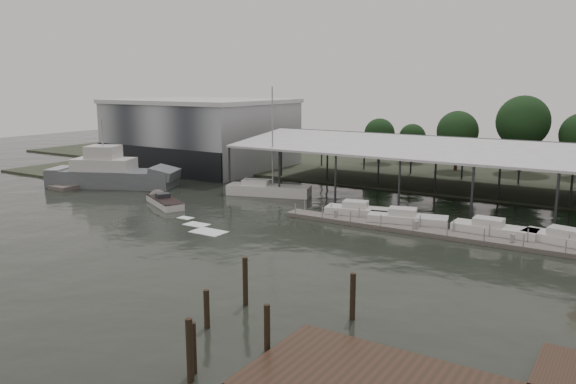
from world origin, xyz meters
The scene contains 15 objects.
ground centered at (0.00, 0.00, 0.00)m, with size 200.00×200.00×0.00m, color black.
land_strip_far centered at (0.00, 42.00, 0.10)m, with size 140.00×30.00×0.30m.
land_strip_west centered at (-40.00, 30.00, 0.10)m, with size 20.00×40.00×0.30m.
storage_warehouse centered at (-28.00, 29.94, 5.29)m, with size 24.50×20.50×10.50m.
covered_boat_shed centered at (17.00, 28.00, 6.13)m, with size 58.24×24.00×6.96m.
trawler_dock centered at (-30.00, 14.00, 0.25)m, with size 3.00×18.00×0.50m.
floating_dock centered at (15.00, 10.00, 0.20)m, with size 28.00×2.00×1.40m.
grey_trawler centered at (-26.35, 10.80, 1.58)m, with size 16.89×10.79×8.84m.
white_sailboat centered at (-6.57, 16.70, 0.65)m, with size 10.10×5.43×12.77m.
speedboat_underway centered at (-13.28, 6.43, 0.39)m, with size 17.28×9.92×2.00m.
moored_cruiser_0 centered at (7.39, 12.27, 0.61)m, with size 6.99×3.60×1.70m.
moored_cruiser_1 centered at (12.45, 11.76, 0.61)m, with size 7.47×3.84×1.70m.
moored_cruiser_2 centered at (20.07, 12.02, 0.61)m, with size 6.96×2.32×1.70m.
moored_cruiser_3 centered at (26.15, 11.76, 0.61)m, with size 7.90×3.66×1.70m.
mooring_pilings centered at (13.90, -14.90, 1.02)m, with size 6.58×10.19×3.56m.
Camera 1 is at (30.15, -36.47, 13.04)m, focal length 35.00 mm.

